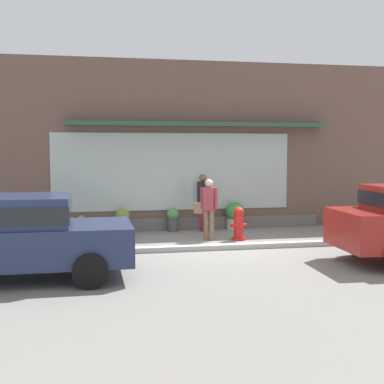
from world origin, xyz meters
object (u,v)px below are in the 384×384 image
at_px(pedestrian_with_handbag, 208,205).
at_px(pedestrian_passerby, 203,198).
at_px(potted_plant_by_entrance, 235,215).
at_px(potted_plant_doorstep, 81,224).
at_px(parked_car_navy, 14,233).
at_px(potted_plant_window_right, 123,219).
at_px(fire_hydrant, 239,223).
at_px(potted_plant_low_front, 173,218).

distance_m(pedestrian_with_handbag, pedestrian_passerby, 1.51).
bearing_deg(potted_plant_by_entrance, potted_plant_doorstep, 178.17).
distance_m(pedestrian_with_handbag, parked_car_navy, 5.46).
bearing_deg(pedestrian_passerby, potted_plant_doorstep, -112.47).
distance_m(pedestrian_with_handbag, potted_plant_doorstep, 3.76).
relative_size(potted_plant_window_right, potted_plant_doorstep, 1.43).
bearing_deg(fire_hydrant, pedestrian_passerby, 110.72).
relative_size(fire_hydrant, potted_plant_low_front, 1.28).
bearing_deg(potted_plant_window_right, potted_plant_doorstep, 163.04).
bearing_deg(potted_plant_low_front, pedestrian_passerby, -9.07).
distance_m(pedestrian_with_handbag, potted_plant_low_front, 1.84).
bearing_deg(potted_plant_by_entrance, pedestrian_with_handbag, -125.46).
xyz_separation_m(pedestrian_passerby, potted_plant_low_front, (-0.84, 0.13, -0.59)).
height_order(parked_car_navy, potted_plant_by_entrance, parked_car_navy).
relative_size(pedestrian_passerby, potted_plant_window_right, 2.28).
bearing_deg(potted_plant_by_entrance, fire_hydrant, -102.70).
relative_size(parked_car_navy, potted_plant_low_front, 5.98).
height_order(pedestrian_with_handbag, potted_plant_doorstep, pedestrian_with_handbag).
bearing_deg(potted_plant_window_right, potted_plant_by_entrance, 3.57).
distance_m(fire_hydrant, pedestrian_passerby, 1.79).
bearing_deg(pedestrian_passerby, potted_plant_by_entrance, 83.06).
height_order(fire_hydrant, pedestrian_with_handbag, pedestrian_with_handbag).
height_order(pedestrian_passerby, potted_plant_window_right, pedestrian_passerby).
height_order(pedestrian_with_handbag, potted_plant_window_right, pedestrian_with_handbag).
distance_m(parked_car_navy, potted_plant_doorstep, 5.30).
height_order(fire_hydrant, potted_plant_by_entrance, fire_hydrant).
relative_size(pedestrian_with_handbag, potted_plant_by_entrance, 1.97).
bearing_deg(pedestrian_passerby, fire_hydrant, 3.60).
distance_m(parked_car_navy, potted_plant_low_front, 6.20).
xyz_separation_m(pedestrian_with_handbag, potted_plant_window_right, (-2.09, 1.47, -0.50)).
xyz_separation_m(pedestrian_with_handbag, pedestrian_passerby, (0.19, 1.50, 0.06)).
height_order(pedestrian_passerby, potted_plant_doorstep, pedestrian_passerby).
bearing_deg(potted_plant_low_front, pedestrian_with_handbag, -68.27).
height_order(pedestrian_with_handbag, pedestrian_passerby, pedestrian_passerby).
bearing_deg(potted_plant_low_front, fire_hydrant, -50.09).
bearing_deg(potted_plant_doorstep, fire_hydrant, -25.46).
bearing_deg(pedestrian_with_handbag, pedestrian_passerby, -69.29).
relative_size(fire_hydrant, pedestrian_passerby, 0.53).
xyz_separation_m(pedestrian_with_handbag, parked_car_navy, (-4.33, -3.33, -0.05)).
distance_m(potted_plant_window_right, potted_plant_low_front, 1.45).
height_order(parked_car_navy, potted_plant_low_front, parked_car_navy).
bearing_deg(pedestrian_passerby, potted_plant_window_right, -106.48).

